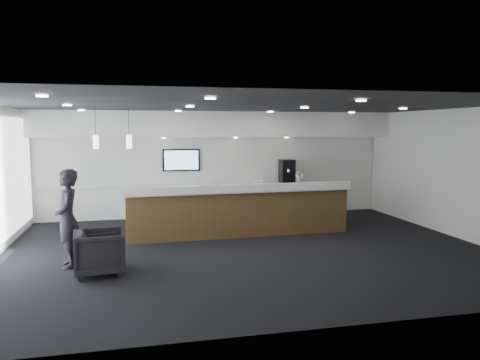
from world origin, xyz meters
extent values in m
plane|color=black|center=(0.00, 0.00, 0.00)|extent=(10.00, 10.00, 0.00)
cube|color=black|center=(0.00, 0.00, 3.00)|extent=(10.00, 8.00, 0.02)
cube|color=white|center=(0.00, 4.00, 1.50)|extent=(10.00, 0.02, 3.00)
cube|color=white|center=(5.00, 0.00, 1.50)|extent=(0.02, 8.00, 3.00)
cube|color=white|center=(0.00, 3.55, 2.65)|extent=(10.00, 0.90, 0.70)
cube|color=white|center=(0.00, 3.97, 1.60)|extent=(9.80, 0.06, 1.40)
cube|color=gray|center=(0.00, 3.64, 0.45)|extent=(5.00, 0.60, 0.90)
cube|color=white|center=(0.00, 3.64, 0.93)|extent=(5.06, 0.66, 0.05)
cylinder|color=white|center=(-2.00, 3.32, 0.50)|extent=(0.60, 0.02, 0.02)
cylinder|color=white|center=(-1.00, 3.32, 0.50)|extent=(0.60, 0.02, 0.02)
cylinder|color=white|center=(0.00, 3.32, 0.50)|extent=(0.60, 0.02, 0.02)
cylinder|color=white|center=(1.00, 3.32, 0.50)|extent=(0.60, 0.02, 0.02)
cylinder|color=white|center=(2.00, 3.32, 0.50)|extent=(0.60, 0.02, 0.02)
cube|color=black|center=(-1.00, 3.91, 1.65)|extent=(1.05, 0.07, 0.62)
cube|color=#3278CA|center=(-1.00, 3.87, 1.65)|extent=(0.95, 0.01, 0.54)
cylinder|color=beige|center=(-2.40, 0.80, 2.25)|extent=(0.12, 0.12, 0.30)
cylinder|color=beige|center=(-3.10, 0.80, 2.25)|extent=(0.12, 0.12, 0.30)
cube|color=#4B3019|center=(0.11, 1.42, 0.53)|extent=(5.29, 0.88, 1.05)
cube|color=white|center=(0.11, 1.42, 1.08)|extent=(5.37, 0.96, 0.06)
cube|color=white|center=(0.13, 1.01, 1.17)|extent=(5.36, 0.27, 0.18)
cylinder|color=white|center=(1.66, 1.56, 1.25)|extent=(0.04, 0.04, 0.28)
torus|color=white|center=(1.66, 1.50, 1.39)|extent=(0.19, 0.04, 0.19)
cube|color=black|center=(2.06, 3.67, 1.29)|extent=(0.39, 0.44, 0.68)
cube|color=white|center=(2.06, 3.43, 0.96)|extent=(0.24, 0.12, 0.02)
cube|color=white|center=(-0.02, 3.57, 1.06)|extent=(0.16, 0.03, 0.22)
cube|color=white|center=(1.38, 3.52, 1.08)|extent=(0.20, 0.07, 0.27)
imported|color=black|center=(-2.93, -1.02, 0.39)|extent=(0.93, 0.91, 0.77)
imported|color=black|center=(-3.52, -0.46, 0.90)|extent=(0.53, 0.72, 1.80)
imported|color=white|center=(1.28, 3.50, 1.00)|extent=(0.10, 0.10, 0.09)
imported|color=white|center=(1.14, 3.50, 1.00)|extent=(0.14, 0.14, 0.09)
imported|color=white|center=(1.00, 3.50, 1.00)|extent=(0.12, 0.12, 0.09)
imported|color=white|center=(0.86, 3.50, 1.00)|extent=(0.13, 0.13, 0.09)
camera|label=1|loc=(-2.31, -9.33, 2.53)|focal=35.00mm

